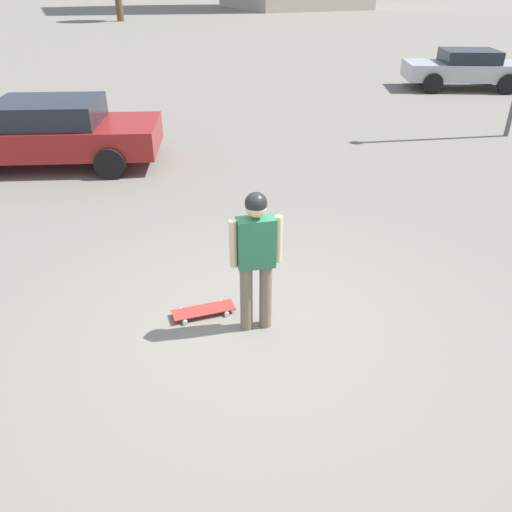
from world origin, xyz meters
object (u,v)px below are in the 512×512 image
Objects in this scene: skateboard at (204,310)px; car_parked_near at (48,132)px; person at (256,252)px; car_parked_far at (465,68)px.

car_parked_near is (1.40, -6.61, 0.66)m from skateboard.
skateboard is at bearing 120.79° from car_parked_near.
skateboard is 6.79m from car_parked_near.
car_parked_near is at bearing -74.31° from skateboard.
person is at bearing 141.45° from skateboard.
person is 0.34× the size of car_parked_near.
car_parked_near reaches higher than skateboard.
skateboard is 0.17× the size of car_parked_far.
car_parked_far is (-14.22, -3.08, -0.01)m from car_parked_near.
skateboard is at bearing 62.58° from car_parked_far.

